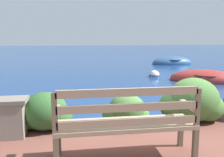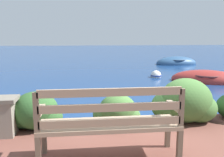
% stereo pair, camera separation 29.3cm
% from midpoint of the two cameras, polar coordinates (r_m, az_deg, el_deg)
% --- Properties ---
extents(ground_plane, '(80.00, 80.00, 0.00)m').
position_cam_midpoint_polar(ground_plane, '(4.81, 4.93, -11.20)').
color(ground_plane, navy).
extents(park_bench, '(1.71, 0.48, 0.93)m').
position_cam_midpoint_polar(park_bench, '(3.02, 0.44, -9.80)').
color(park_bench, brown).
rests_on(park_bench, patio_terrace).
extents(hedge_clump_left, '(0.90, 0.65, 0.61)m').
position_cam_midpoint_polar(hedge_clump_left, '(4.22, -17.16, -7.67)').
color(hedge_clump_left, '#2D5628').
rests_on(hedge_clump_left, patio_terrace).
extents(hedge_clump_centre, '(0.79, 0.57, 0.54)m').
position_cam_midpoint_polar(hedge_clump_centre, '(4.22, 1.26, -7.68)').
color(hedge_clump_centre, '#426B33').
rests_on(hedge_clump_centre, patio_terrace).
extents(hedge_clump_right, '(1.14, 0.82, 0.77)m').
position_cam_midpoint_polar(hedge_clump_right, '(4.61, 16.12, -5.25)').
color(hedge_clump_right, '#426B33').
rests_on(hedge_clump_right, patio_terrace).
extents(rowboat_nearest, '(2.87, 2.26, 0.78)m').
position_cam_midpoint_polar(rowboat_nearest, '(10.09, 19.68, -0.22)').
color(rowboat_nearest, '#9E2D28').
rests_on(rowboat_nearest, ground_plane).
extents(rowboat_mid, '(2.52, 1.28, 0.84)m').
position_cam_midpoint_polar(rowboat_mid, '(15.65, 13.05, 3.49)').
color(rowboat_mid, '#2D517A').
rests_on(rowboat_mid, ground_plane).
extents(mooring_buoy, '(0.47, 0.47, 0.43)m').
position_cam_midpoint_polar(mooring_buoy, '(10.60, 8.88, 0.74)').
color(mooring_buoy, white).
rests_on(mooring_buoy, ground_plane).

